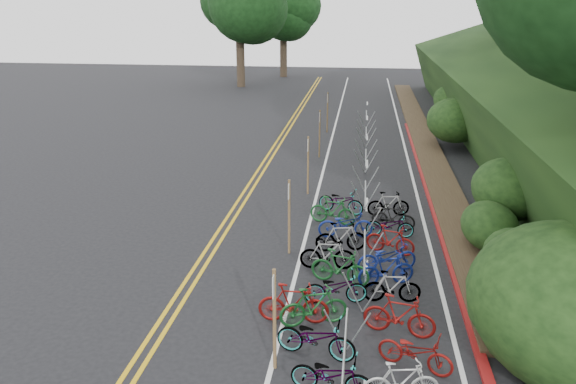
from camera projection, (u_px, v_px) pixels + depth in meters
name	position (u px, v px, depth m)	size (l,w,h in m)	color
ground	(238.00, 338.00, 13.63)	(120.00, 120.00, 0.00)	black
road_markings	(306.00, 201.00, 23.02)	(7.47, 80.00, 0.01)	gold
red_curb	(428.00, 190.00, 24.15)	(0.25, 28.00, 0.10)	maroon
embankment	(561.00, 107.00, 29.03)	(14.30, 48.14, 9.11)	black
bike_rack_front	(344.00, 358.00, 11.55)	(1.09, 3.07, 1.07)	#9A9CA0
bike_racks_rest	(366.00, 164.00, 25.17)	(1.14, 23.00, 1.17)	#9A9CA0
signpost_near	(274.00, 313.00, 12.07)	(0.08, 0.40, 2.44)	brown
signposts_rest	(314.00, 144.00, 26.23)	(0.08, 18.40, 2.50)	brown
bike_front	(293.00, 303.00, 14.13)	(1.81, 0.51, 1.09)	maroon
bike_valet	(361.00, 271.00, 15.93)	(3.50, 13.78, 1.07)	#144C1E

